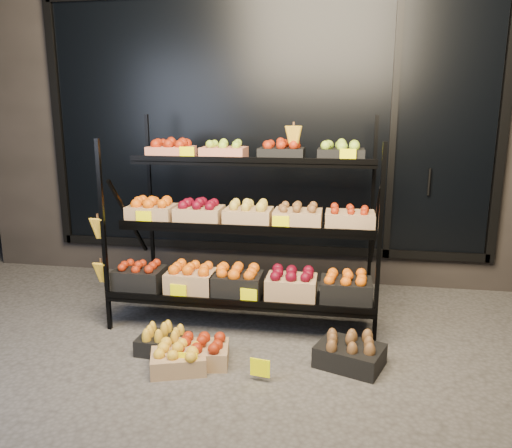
% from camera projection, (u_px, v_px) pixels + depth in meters
% --- Properties ---
extents(ground, '(24.00, 24.00, 0.00)m').
position_uv_depth(ground, '(231.00, 349.00, 3.63)').
color(ground, '#514F4C').
rests_on(ground, ground).
extents(building, '(6.00, 2.08, 3.50)m').
position_uv_depth(building, '(278.00, 105.00, 5.72)').
color(building, '#2D2826').
rests_on(building, ground).
extents(display_rack, '(2.18, 1.02, 1.69)m').
position_uv_depth(display_rack, '(244.00, 226.00, 4.03)').
color(display_rack, black).
rests_on(display_rack, ground).
extents(tag_floor_a, '(0.13, 0.01, 0.12)m').
position_uv_depth(tag_floor_a, '(188.00, 367.00, 3.27)').
color(tag_floor_a, '#FFFB00').
rests_on(tag_floor_a, ground).
extents(tag_floor_b, '(0.13, 0.01, 0.12)m').
position_uv_depth(tag_floor_b, '(260.00, 373.00, 3.19)').
color(tag_floor_b, '#FFFB00').
rests_on(tag_floor_b, ground).
extents(floor_crate_left, '(0.43, 0.37, 0.19)m').
position_uv_depth(floor_crate_left, '(178.00, 358.00, 3.33)').
color(floor_crate_left, tan).
rests_on(floor_crate_left, ground).
extents(floor_crate_midleft, '(0.36, 0.28, 0.19)m').
position_uv_depth(floor_crate_midleft, '(163.00, 341.00, 3.58)').
color(floor_crate_midleft, black).
rests_on(floor_crate_midleft, ground).
extents(floor_crate_midright, '(0.42, 0.34, 0.19)m').
position_uv_depth(floor_crate_midright, '(201.00, 351.00, 3.42)').
color(floor_crate_midright, tan).
rests_on(floor_crate_midright, ground).
extents(floor_crate_right, '(0.51, 0.44, 0.21)m').
position_uv_depth(floor_crate_right, '(350.00, 352.00, 3.38)').
color(floor_crate_right, black).
rests_on(floor_crate_right, ground).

